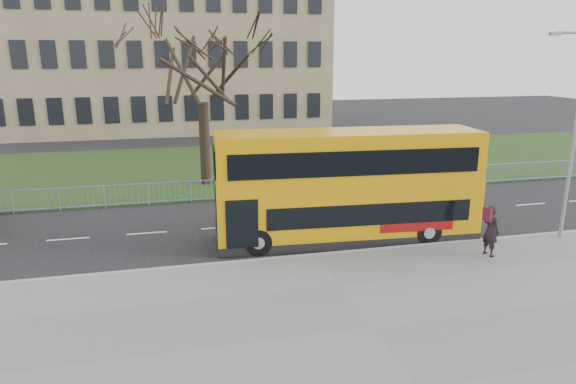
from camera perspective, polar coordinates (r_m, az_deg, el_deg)
The scene contains 10 objects.
ground at distance 19.93m, azimuth 1.92°, elevation -5.62°, with size 120.00×120.00×0.00m, color black.
pavement at distance 14.12m, azimuth 9.33°, elevation -14.81°, with size 80.00×10.50×0.12m, color slate.
kerb at distance 18.52m, azimuth 3.18°, elevation -7.07°, with size 80.00×0.20×0.14m, color gray.
grass_verge at distance 33.40m, azimuth -4.49°, elevation 2.95°, with size 80.00×15.40×0.08m, color #203814.
guard_railing at distance 25.90m, azimuth -1.87°, elevation 0.56°, with size 40.00×0.12×1.10m, color #7899D5, non-canonical shape.
bare_tree at distance 28.10m, azimuth -9.51°, elevation 11.55°, with size 7.45×7.45×10.65m, color black, non-canonical shape.
civic_building at distance 52.98m, azimuth -13.79°, elevation 14.64°, with size 30.00×15.00×14.00m, color #806F51.
yellow_bus at distance 19.72m, azimuth 6.65°, elevation 0.94°, with size 10.18×3.03×4.21m.
pedestrian at distance 19.44m, azimuth 21.60°, elevation -4.01°, with size 0.67×0.44×1.84m, color black.
street_lamp at distance 21.83m, azimuth 29.11°, elevation 6.08°, with size 1.63×0.24×7.70m.
Camera 1 is at (-4.92, -17.98, 7.06)m, focal length 32.00 mm.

